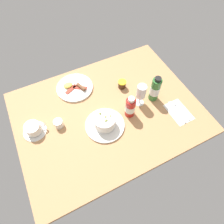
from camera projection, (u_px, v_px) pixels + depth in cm
name	position (u px, v px, depth cm)	size (l,w,h in cm)	color
ground_plane	(108.00, 112.00, 120.05)	(110.00, 84.00, 3.00)	#B27F51
porridge_bowl	(105.00, 122.00, 110.27)	(22.87, 22.87, 9.20)	silver
cutlery_setting	(178.00, 111.00, 118.47)	(11.87, 17.14, 0.90)	silver
coffee_cup	(34.00, 129.00, 108.73)	(13.64, 13.13, 6.54)	silver
creamer_jug	(59.00, 123.00, 111.28)	(5.98, 5.21, 5.55)	silver
wine_glass	(141.00, 92.00, 113.67)	(5.92, 5.92, 15.54)	white
jam_jar	(122.00, 84.00, 126.72)	(5.27, 5.27, 5.44)	#392010
sauce_bottle_red	(130.00, 107.00, 111.83)	(5.85, 5.85, 15.69)	#B21E19
sauce_bottle_green	(155.00, 89.00, 117.04)	(5.92, 5.92, 18.54)	#337233
breakfast_plate	(75.00, 87.00, 127.68)	(23.70, 23.70, 3.70)	silver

